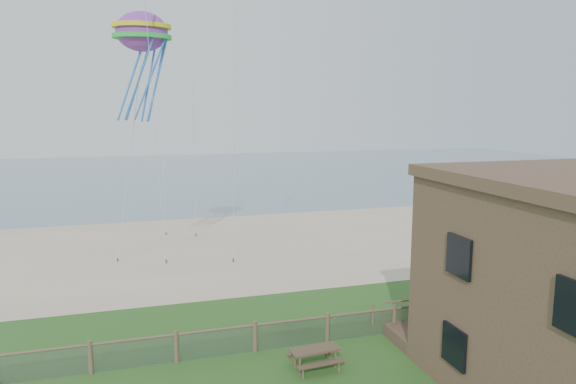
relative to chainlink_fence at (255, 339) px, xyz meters
name	(u,v)px	position (x,y,z in m)	size (l,w,h in m)	color
sand_beach	(204,248)	(0.00, 16.00, -0.55)	(72.00, 20.00, 0.02)	tan
ocean	(167,174)	(0.00, 60.00, -0.55)	(160.00, 68.00, 0.02)	slate
chainlink_fence	(255,339)	(0.00, 0.00, 0.00)	(36.20, 0.20, 1.25)	brown
motel_deck	(548,318)	(13.00, -1.00, -0.30)	(15.00, 2.00, 0.50)	brown
picnic_table	(315,358)	(1.81, -1.86, -0.17)	(1.79, 1.35, 0.75)	brown
octopus_kite	(143,63)	(-3.56, 11.31, 11.32)	(3.13, 2.21, 6.45)	#FF285F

